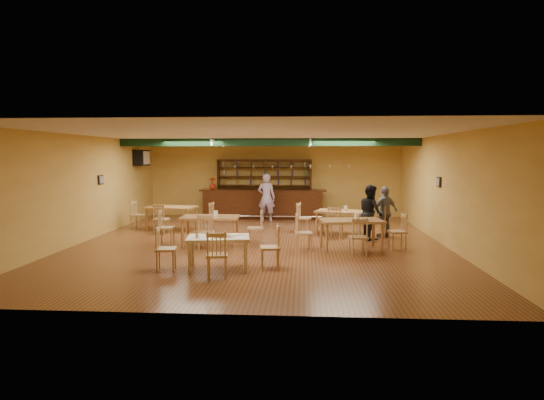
# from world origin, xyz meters

# --- Properties ---
(floor) EXTENTS (12.00, 12.00, 0.00)m
(floor) POSITION_xyz_m (0.00, 0.00, 0.00)
(floor) COLOR brown
(floor) RESTS_ON ground
(ceiling_beam) EXTENTS (10.00, 0.30, 0.25)m
(ceiling_beam) POSITION_xyz_m (0.00, 2.80, 2.87)
(ceiling_beam) COLOR black
(ceiling_beam) RESTS_ON ceiling
(track_rail_left) EXTENTS (0.05, 2.50, 0.05)m
(track_rail_left) POSITION_xyz_m (-1.80, 3.40, 2.94)
(track_rail_left) COLOR white
(track_rail_left) RESTS_ON ceiling
(track_rail_right) EXTENTS (0.05, 2.50, 0.05)m
(track_rail_right) POSITION_xyz_m (1.40, 3.40, 2.94)
(track_rail_right) COLOR white
(track_rail_right) RESTS_ON ceiling
(ac_unit) EXTENTS (0.34, 0.70, 0.48)m
(ac_unit) POSITION_xyz_m (-4.80, 4.20, 2.35)
(ac_unit) COLOR white
(ac_unit) RESTS_ON wall_left
(picture_left) EXTENTS (0.04, 0.34, 0.28)m
(picture_left) POSITION_xyz_m (-4.97, 1.00, 1.70)
(picture_left) COLOR black
(picture_left) RESTS_ON wall_left
(picture_right) EXTENTS (0.04, 0.34, 0.28)m
(picture_right) POSITION_xyz_m (4.97, 0.50, 1.70)
(picture_right) COLOR black
(picture_right) RESTS_ON wall_right
(bar_counter) EXTENTS (4.85, 0.85, 1.13)m
(bar_counter) POSITION_xyz_m (-0.37, 5.15, 0.56)
(bar_counter) COLOR black
(bar_counter) RESTS_ON ground
(back_bar_hutch) EXTENTS (3.75, 0.40, 2.28)m
(back_bar_hutch) POSITION_xyz_m (-0.37, 5.78, 1.14)
(back_bar_hutch) COLOR black
(back_bar_hutch) RESTS_ON ground
(poinsettia) EXTENTS (0.32, 0.32, 0.45)m
(poinsettia) POSITION_xyz_m (-2.35, 5.15, 1.36)
(poinsettia) COLOR #B42810
(poinsettia) RESTS_ON bar_counter
(dining_table_a) EXTENTS (1.69, 1.20, 0.77)m
(dining_table_a) POSITION_xyz_m (-3.11, 2.10, 0.39)
(dining_table_a) COLOR #9E6738
(dining_table_a) RESTS_ON ground
(dining_table_b) EXTENTS (1.68, 1.28, 0.74)m
(dining_table_b) POSITION_xyz_m (2.34, 1.58, 0.37)
(dining_table_b) COLOR #9E6738
(dining_table_b) RESTS_ON ground
(dining_table_c) EXTENTS (1.59, 0.99, 0.78)m
(dining_table_c) POSITION_xyz_m (-1.34, -0.31, 0.39)
(dining_table_c) COLOR #9E6738
(dining_table_c) RESTS_ON ground
(dining_table_d) EXTENTS (1.69, 1.16, 0.79)m
(dining_table_d) POSITION_xyz_m (2.43, -0.79, 0.39)
(dining_table_d) COLOR #9E6738
(dining_table_d) RESTS_ON ground
(near_table) EXTENTS (1.42, 1.02, 0.71)m
(near_table) POSITION_xyz_m (-0.61, -3.12, 0.35)
(near_table) COLOR tan
(near_table) RESTS_ON ground
(pizza_tray) EXTENTS (0.40, 0.40, 0.01)m
(pizza_tray) POSITION_xyz_m (-0.52, -3.12, 0.71)
(pizza_tray) COLOR silver
(pizza_tray) RESTS_ON near_table
(parmesan_shaker) EXTENTS (0.08, 0.08, 0.11)m
(parmesan_shaker) POSITION_xyz_m (-1.04, -3.27, 0.76)
(parmesan_shaker) COLOR #EAE5C6
(parmesan_shaker) RESTS_ON near_table
(napkin_stack) EXTENTS (0.25, 0.24, 0.03)m
(napkin_stack) POSITION_xyz_m (-0.28, -2.94, 0.72)
(napkin_stack) COLOR white
(napkin_stack) RESTS_ON near_table
(pizza_server) EXTENTS (0.32, 0.10, 0.00)m
(pizza_server) POSITION_xyz_m (-0.38, -3.08, 0.72)
(pizza_server) COLOR silver
(pizza_server) RESTS_ON pizza_tray
(side_plate) EXTENTS (0.25, 0.25, 0.01)m
(side_plate) POSITION_xyz_m (-0.09, -3.31, 0.71)
(side_plate) COLOR white
(side_plate) RESTS_ON near_table
(patron_bar) EXTENTS (0.70, 0.51, 1.77)m
(patron_bar) POSITION_xyz_m (-0.17, 4.33, 0.89)
(patron_bar) COLOR #744494
(patron_bar) RESTS_ON ground
(patron_right_a) EXTENTS (0.79, 0.91, 1.59)m
(patron_right_a) POSITION_xyz_m (3.14, 0.78, 0.80)
(patron_right_a) COLOR black
(patron_right_a) RESTS_ON ground
(patron_right_b) EXTENTS (0.96, 0.78, 1.53)m
(patron_right_b) POSITION_xyz_m (3.63, 1.21, 0.76)
(patron_right_b) COLOR slate
(patron_right_b) RESTS_ON ground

